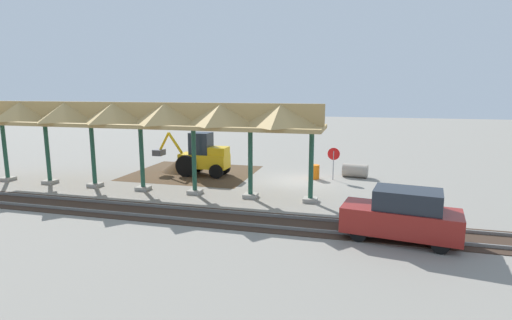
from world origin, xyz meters
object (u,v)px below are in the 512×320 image
Objects in this scene: distant_parked_car at (402,215)px; stop_sign at (334,157)px; backhoe at (202,156)px; traffic_barrel at (315,172)px; concrete_pipe at (355,171)px.

stop_sign is at bearing -71.91° from distant_parked_car.
traffic_barrel is at bearing -174.02° from backhoe.
stop_sign is 0.46× the size of distant_parked_car.
backhoe is 1.18× the size of distant_parked_car.
backhoe is at bearing 11.19° from concrete_pipe.
backhoe is (8.42, 0.83, -0.17)m from stop_sign.
concrete_pipe is (-1.32, -1.09, -1.01)m from stop_sign.
stop_sign reaches higher than concrete_pipe.
stop_sign is 10.23m from distant_parked_car.
concrete_pipe is at bearing -154.55° from traffic_barrel.
stop_sign is at bearing -174.34° from backhoe.
stop_sign is 8.46m from backhoe.
concrete_pipe is 0.37× the size of distant_parked_car.
backhoe is 5.80× the size of traffic_barrel.
distant_parked_car is at bearing 99.73° from concrete_pipe.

